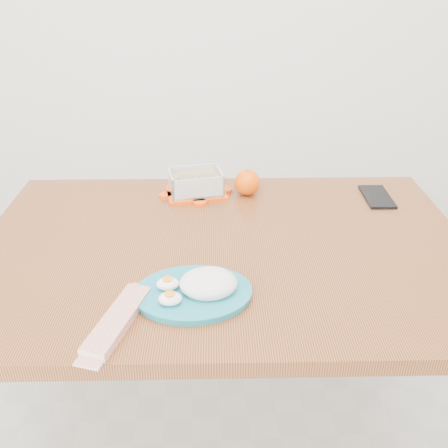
{
  "coord_description": "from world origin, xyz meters",
  "views": [
    {
      "loc": [
        -0.15,
        -0.9,
        1.42
      ],
      "look_at": [
        -0.09,
        0.21,
        0.81
      ],
      "focal_mm": 40.0,
      "sensor_mm": 36.0,
      "label": 1
    }
  ],
  "objects": [
    {
      "name": "smartphone",
      "position": [
        0.4,
        0.46,
        0.75
      ],
      "size": [
        0.09,
        0.16,
        0.01
      ],
      "primitive_type": "cube",
      "rotation": [
        0.0,
        0.0,
        -0.05
      ],
      "color": "black",
      "rests_on": "dining_table"
    },
    {
      "name": "food_container",
      "position": [
        -0.16,
        0.52,
        0.79
      ],
      "size": [
        0.2,
        0.16,
        0.08
      ],
      "rotation": [
        0.0,
        0.0,
        0.16
      ],
      "color": "#FF4B07",
      "rests_on": "dining_table"
    },
    {
      "name": "rice_plate",
      "position": [
        -0.16,
        -0.01,
        0.77
      ],
      "size": [
        0.27,
        0.27,
        0.07
      ],
      "rotation": [
        0.0,
        0.0,
        0.04
      ],
      "color": "teal",
      "rests_on": "dining_table"
    },
    {
      "name": "dining_table",
      "position": [
        -0.09,
        0.21,
        0.66
      ],
      "size": [
        1.31,
        0.9,
        0.75
      ],
      "rotation": [
        0.0,
        0.0,
        -0.04
      ],
      "color": "brown",
      "rests_on": "ground"
    },
    {
      "name": "candy_bar",
      "position": [
        -0.32,
        -0.09,
        0.76
      ],
      "size": [
        0.12,
        0.23,
        0.02
      ],
      "primitive_type": "cube",
      "rotation": [
        0.0,
        0.0,
        1.24
      ],
      "color": "#AF2108",
      "rests_on": "dining_table"
    },
    {
      "name": "orange_fruit",
      "position": [
        0.0,
        0.51,
        0.79
      ],
      "size": [
        0.08,
        0.08,
        0.08
      ],
      "primitive_type": "sphere",
      "color": "#FF6605",
      "rests_on": "dining_table"
    }
  ]
}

